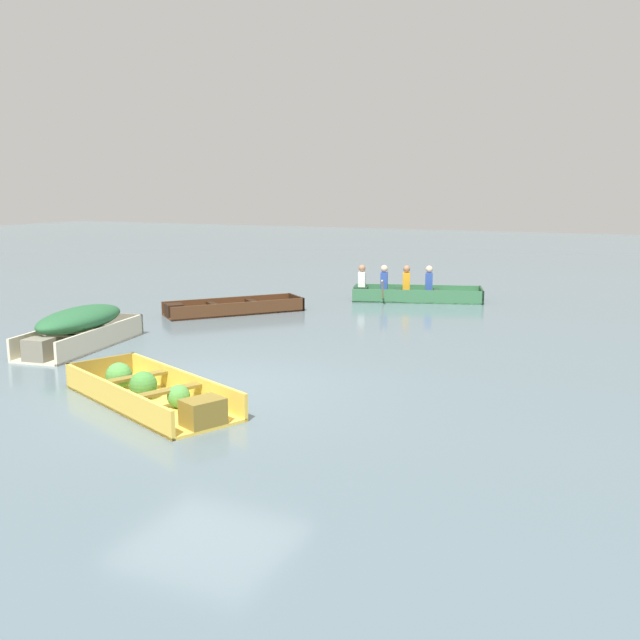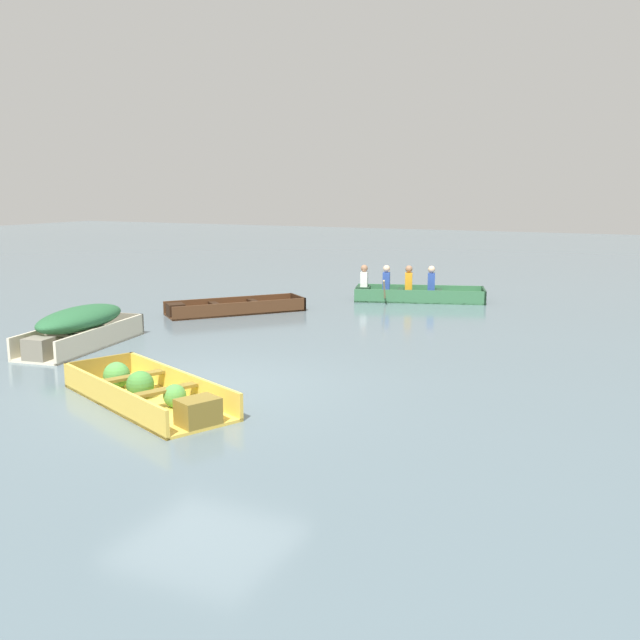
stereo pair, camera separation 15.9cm
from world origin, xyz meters
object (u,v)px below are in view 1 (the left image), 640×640
(dinghy_yellow_foreground, at_px, (151,393))
(skiff_dark_varnish_near_moored, at_px, (229,309))
(rowboat_green_with_crew, at_px, (407,292))
(skiff_cream_mid_moored, at_px, (79,325))

(dinghy_yellow_foreground, height_order, skiff_dark_varnish_near_moored, dinghy_yellow_foreground)
(rowboat_green_with_crew, bearing_deg, skiff_cream_mid_moored, -114.88)
(skiff_dark_varnish_near_moored, relative_size, rowboat_green_with_crew, 0.87)
(skiff_dark_varnish_near_moored, distance_m, rowboat_green_with_crew, 4.80)
(rowboat_green_with_crew, bearing_deg, skiff_dark_varnish_near_moored, -130.66)
(skiff_dark_varnish_near_moored, bearing_deg, rowboat_green_with_crew, 49.34)
(rowboat_green_with_crew, bearing_deg, dinghy_yellow_foreground, -91.80)
(dinghy_yellow_foreground, bearing_deg, skiff_dark_varnish_near_moored, 113.59)
(dinghy_yellow_foreground, relative_size, skiff_dark_varnish_near_moored, 1.05)
(dinghy_yellow_foreground, bearing_deg, rowboat_green_with_crew, 88.20)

